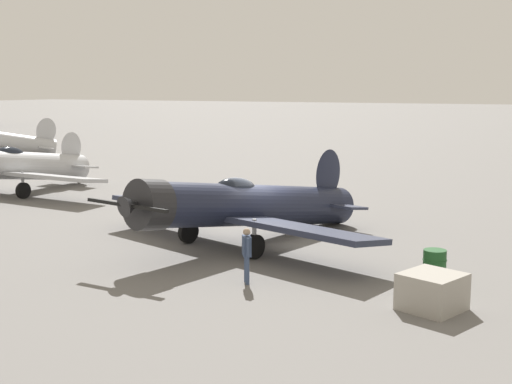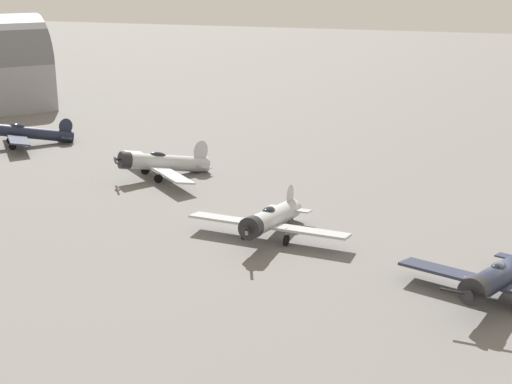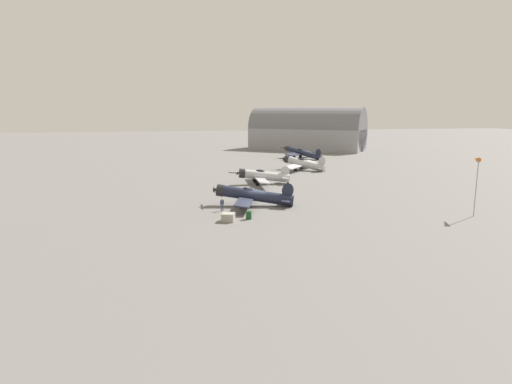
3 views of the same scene
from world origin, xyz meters
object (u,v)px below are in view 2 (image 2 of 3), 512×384
(airplane_foreground, at_px, (500,276))
(airplane_outer_stand, at_px, (22,132))
(airplane_far_line, at_px, (161,163))
(airplane_mid_apron, at_px, (270,219))

(airplane_foreground, xyz_separation_m, airplane_outer_stand, (-51.04, 22.57, 0.16))
(airplane_foreground, relative_size, airplane_far_line, 1.03)
(airplane_outer_stand, bearing_deg, airplane_mid_apron, 110.48)
(airplane_mid_apron, height_order, airplane_far_line, airplane_far_line)
(airplane_outer_stand, bearing_deg, airplane_foreground, 113.49)
(airplane_foreground, distance_m, airplane_mid_apron, 16.65)
(airplane_foreground, distance_m, airplane_outer_stand, 55.81)
(airplane_foreground, xyz_separation_m, airplane_mid_apron, (-15.94, 4.79, 0.05))
(airplane_foreground, height_order, airplane_outer_stand, airplane_foreground)
(airplane_outer_stand, bearing_deg, airplane_far_line, 120.77)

